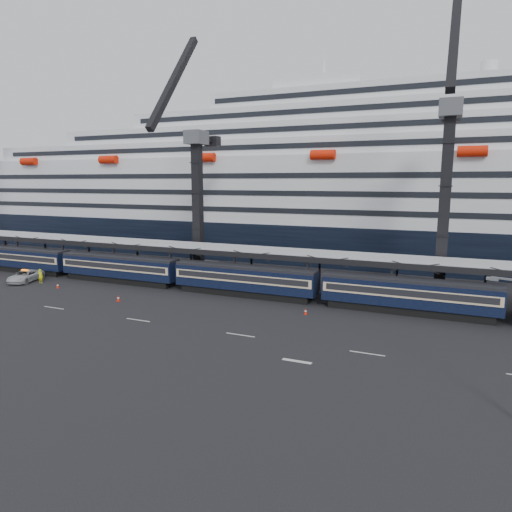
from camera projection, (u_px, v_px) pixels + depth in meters
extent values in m
plane|color=black|center=(275.00, 326.00, 46.53)|extent=(260.00, 260.00, 0.00)
cube|color=beige|center=(54.00, 308.00, 53.04)|extent=(3.00, 0.15, 0.02)
cube|color=beige|center=(138.00, 320.00, 48.36)|extent=(3.00, 0.15, 0.02)
cube|color=beige|center=(240.00, 335.00, 43.68)|extent=(3.00, 0.15, 0.02)
cube|color=beige|center=(367.00, 353.00, 39.01)|extent=(3.00, 0.15, 0.02)
cube|color=beige|center=(297.00, 361.00, 37.33)|extent=(2.50, 0.40, 0.02)
cube|color=black|center=(22.00, 269.00, 74.24)|extent=(17.48, 2.40, 0.90)
cube|color=black|center=(21.00, 258.00, 73.94)|extent=(19.00, 2.80, 2.70)
cube|color=beige|center=(21.00, 256.00, 73.90)|extent=(18.62, 2.92, 1.05)
cube|color=black|center=(21.00, 256.00, 73.89)|extent=(17.86, 2.98, 0.70)
cube|color=black|center=(20.00, 249.00, 73.70)|extent=(19.00, 2.50, 0.35)
cube|color=black|center=(120.00, 279.00, 66.44)|extent=(17.48, 2.40, 0.90)
cube|color=black|center=(119.00, 267.00, 66.15)|extent=(19.00, 2.80, 2.70)
cube|color=beige|center=(119.00, 265.00, 66.10)|extent=(18.62, 2.92, 1.05)
cube|color=black|center=(119.00, 265.00, 66.09)|extent=(17.86, 2.98, 0.70)
cube|color=black|center=(119.00, 257.00, 65.90)|extent=(19.00, 2.50, 0.35)
cube|color=black|center=(245.00, 292.00, 58.64)|extent=(17.48, 2.40, 0.90)
cube|color=black|center=(245.00, 278.00, 58.35)|extent=(19.00, 2.80, 2.70)
cube|color=beige|center=(245.00, 276.00, 58.30)|extent=(18.62, 2.92, 1.05)
cube|color=black|center=(245.00, 276.00, 58.29)|extent=(17.86, 2.98, 0.70)
cube|color=black|center=(244.00, 267.00, 58.10)|extent=(19.00, 2.50, 0.35)
cube|color=black|center=(407.00, 309.00, 50.84)|extent=(17.48, 2.40, 0.90)
cube|color=black|center=(408.00, 294.00, 50.55)|extent=(19.00, 2.80, 2.70)
cube|color=beige|center=(408.00, 291.00, 50.50)|extent=(18.62, 2.92, 1.05)
cube|color=black|center=(408.00, 290.00, 50.49)|extent=(17.86, 2.98, 0.70)
cube|color=black|center=(409.00, 280.00, 50.31)|extent=(19.00, 2.50, 0.35)
cube|color=#999CA1|center=(314.00, 254.00, 58.34)|extent=(130.00, 6.00, 0.25)
cube|color=black|center=(307.00, 260.00, 55.67)|extent=(130.00, 0.25, 0.70)
cube|color=black|center=(320.00, 253.00, 61.11)|extent=(130.00, 0.25, 0.70)
cube|color=black|center=(6.00, 246.00, 84.71)|extent=(0.25, 0.25, 5.40)
cube|color=black|center=(18.00, 253.00, 75.74)|extent=(0.25, 0.25, 5.40)
cube|color=black|center=(46.00, 249.00, 80.81)|extent=(0.25, 0.25, 5.40)
cube|color=black|center=(63.00, 257.00, 71.84)|extent=(0.25, 0.25, 5.40)
cube|color=black|center=(89.00, 252.00, 76.91)|extent=(0.25, 0.25, 5.40)
cube|color=black|center=(114.00, 262.00, 67.94)|extent=(0.25, 0.25, 5.40)
cube|color=black|center=(138.00, 256.00, 73.02)|extent=(0.25, 0.25, 5.40)
cube|color=black|center=(171.00, 267.00, 64.04)|extent=(0.25, 0.25, 5.40)
cube|color=black|center=(191.00, 260.00, 69.12)|extent=(0.25, 0.25, 5.40)
cube|color=black|center=(235.00, 272.00, 60.14)|extent=(0.25, 0.25, 5.40)
cube|color=black|center=(252.00, 265.00, 65.22)|extent=(0.25, 0.25, 5.40)
cube|color=black|center=(307.00, 278.00, 56.24)|extent=(0.25, 0.25, 5.40)
cube|color=black|center=(320.00, 270.00, 61.32)|extent=(0.25, 0.25, 5.40)
cube|color=black|center=(391.00, 286.00, 52.34)|extent=(0.25, 0.25, 5.40)
cube|color=black|center=(397.00, 276.00, 57.42)|extent=(0.25, 0.25, 5.40)
cube|color=black|center=(488.00, 294.00, 48.45)|extent=(0.25, 0.25, 5.40)
cube|color=black|center=(485.00, 283.00, 53.52)|extent=(0.25, 0.25, 5.40)
cube|color=black|center=(360.00, 239.00, 87.65)|extent=(200.00, 28.00, 7.00)
cube|color=silver|center=(362.00, 189.00, 86.11)|extent=(190.00, 26.88, 12.00)
cube|color=silver|center=(364.00, 149.00, 84.88)|extent=(160.00, 24.64, 3.00)
cube|color=black|center=(350.00, 144.00, 73.67)|extent=(153.60, 0.12, 0.90)
cube|color=silver|center=(364.00, 132.00, 84.40)|extent=(124.00, 21.84, 3.00)
cube|color=black|center=(352.00, 126.00, 74.45)|extent=(119.04, 0.12, 0.90)
cube|color=silver|center=(365.00, 115.00, 83.91)|extent=(90.00, 19.04, 3.00)
cube|color=black|center=(355.00, 108.00, 75.23)|extent=(86.40, 0.12, 0.90)
cube|color=silver|center=(366.00, 98.00, 83.42)|extent=(56.00, 16.24, 3.00)
cube|color=black|center=(357.00, 90.00, 76.01)|extent=(53.76, 0.12, 0.90)
cube|color=silver|center=(323.00, 88.00, 86.13)|extent=(16.00, 12.00, 2.50)
cylinder|color=silver|center=(489.00, 71.00, 75.13)|extent=(2.80, 2.80, 3.00)
cylinder|color=red|center=(29.00, 161.00, 99.73)|extent=(4.00, 1.60, 1.60)
cylinder|color=red|center=(109.00, 160.00, 91.15)|extent=(4.00, 1.60, 1.60)
cylinder|color=red|center=(205.00, 157.00, 82.57)|extent=(4.00, 1.60, 1.60)
cylinder|color=red|center=(323.00, 155.00, 74.00)|extent=(4.00, 1.60, 1.60)
cylinder|color=red|center=(472.00, 151.00, 65.42)|extent=(4.00, 1.60, 1.60)
cube|color=#45484C|center=(199.00, 269.00, 71.39)|extent=(4.50, 4.50, 2.00)
cube|color=black|center=(198.00, 205.00, 69.76)|extent=(1.30, 1.30, 18.00)
cube|color=#45484C|center=(196.00, 138.00, 68.13)|extent=(2.60, 3.20, 2.00)
cube|color=black|center=(173.00, 82.00, 61.76)|extent=(0.90, 12.26, 14.37)
cube|color=black|center=(205.00, 139.00, 70.41)|extent=(0.90, 5.04, 0.90)
cube|color=black|center=(213.00, 142.00, 72.73)|extent=(2.20, 1.60, 1.60)
cube|color=#45484C|center=(439.00, 291.00, 56.83)|extent=(4.50, 4.50, 2.00)
cube|color=black|center=(445.00, 203.00, 55.04)|extent=(1.30, 1.30, 20.00)
cube|color=#45484C|center=(451.00, 108.00, 53.25)|extent=(2.60, 3.20, 2.00)
cube|color=black|center=(456.00, 17.00, 46.72)|extent=(0.90, 12.21, 16.90)
cube|color=black|center=(451.00, 111.00, 55.79)|extent=(0.90, 5.60, 0.90)
cube|color=black|center=(451.00, 116.00, 58.36)|extent=(2.20, 1.60, 1.60)
imported|color=#AEB1B6|center=(25.00, 276.00, 66.66)|extent=(4.26, 6.51, 1.67)
imported|color=#E1EC0C|center=(40.00, 276.00, 65.77)|extent=(0.79, 0.55, 2.07)
cube|color=slate|center=(512.00, 280.00, 27.13)|extent=(2.27, 0.79, 0.12)
cube|color=slate|center=(492.00, 279.00, 27.83)|extent=(0.72, 0.43, 0.18)
cube|color=red|center=(58.00, 288.00, 62.85)|extent=(0.36, 0.36, 0.04)
cone|color=red|center=(58.00, 285.00, 62.79)|extent=(0.31, 0.31, 0.69)
cylinder|color=white|center=(58.00, 285.00, 62.79)|extent=(0.26, 0.26, 0.11)
cube|color=red|center=(118.00, 301.00, 55.91)|extent=(0.40, 0.40, 0.04)
cone|color=red|center=(118.00, 298.00, 55.85)|extent=(0.33, 0.33, 0.75)
cylinder|color=white|center=(118.00, 298.00, 55.85)|extent=(0.28, 0.28, 0.13)
cube|color=red|center=(305.00, 314.00, 50.47)|extent=(0.35, 0.35, 0.04)
cone|color=red|center=(306.00, 311.00, 50.42)|extent=(0.29, 0.29, 0.66)
cylinder|color=white|center=(306.00, 311.00, 50.42)|extent=(0.25, 0.25, 0.11)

